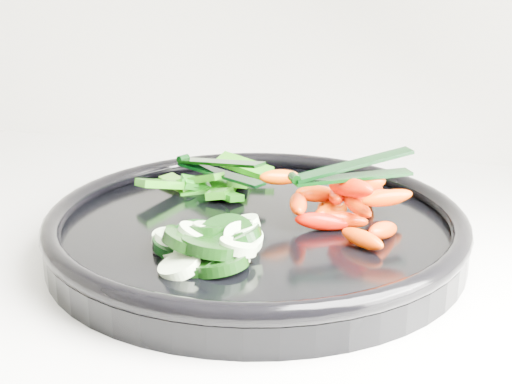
# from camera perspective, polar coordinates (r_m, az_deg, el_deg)

# --- Properties ---
(veggie_tray) EXTENTS (0.44, 0.44, 0.04)m
(veggie_tray) POSITION_cam_1_polar(r_m,az_deg,el_deg) (0.64, -0.00, -2.94)
(veggie_tray) COLOR black
(veggie_tray) RESTS_ON counter
(cucumber_pile) EXTENTS (0.11, 0.12, 0.04)m
(cucumber_pile) POSITION_cam_1_polar(r_m,az_deg,el_deg) (0.58, -3.95, -4.02)
(cucumber_pile) COLOR black
(cucumber_pile) RESTS_ON veggie_tray
(carrot_pile) EXTENTS (0.14, 0.16, 0.06)m
(carrot_pile) POSITION_cam_1_polar(r_m,az_deg,el_deg) (0.64, 7.10, -0.80)
(carrot_pile) COLOR #FF1400
(carrot_pile) RESTS_ON veggie_tray
(pepper_pile) EXTENTS (0.12, 0.12, 0.04)m
(pepper_pile) POSITION_cam_1_polar(r_m,az_deg,el_deg) (0.73, -3.62, 0.75)
(pepper_pile) COLOR #1F690A
(pepper_pile) RESTS_ON veggie_tray
(tong_carrot) EXTENTS (0.10, 0.07, 0.02)m
(tong_carrot) POSITION_cam_1_polar(r_m,az_deg,el_deg) (0.63, 7.49, 1.65)
(tong_carrot) COLOR black
(tong_carrot) RESTS_ON carrot_pile
(tong_pepper) EXTENTS (0.11, 0.07, 0.02)m
(tong_pepper) POSITION_cam_1_polar(r_m,az_deg,el_deg) (0.71, -3.11, 1.98)
(tong_pepper) COLOR black
(tong_pepper) RESTS_ON pepper_pile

